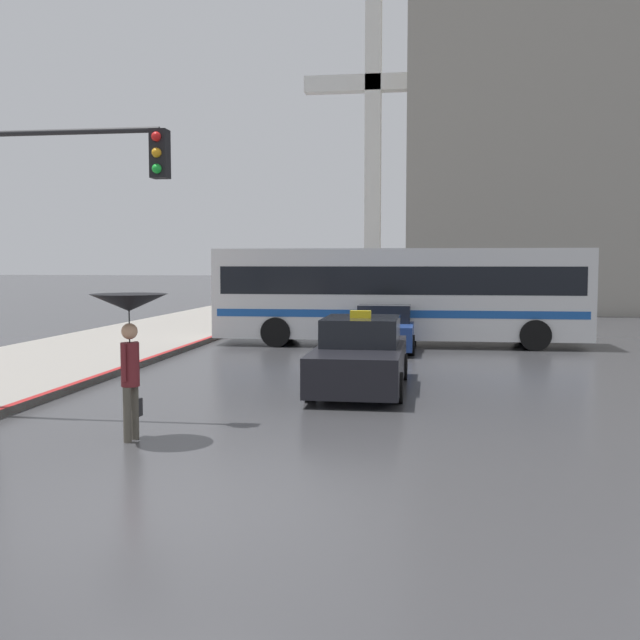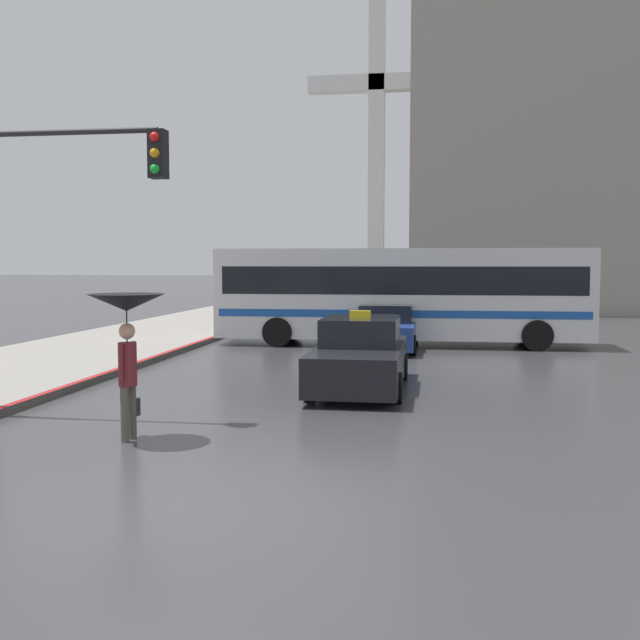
{
  "view_description": "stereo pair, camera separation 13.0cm",
  "coord_description": "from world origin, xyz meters",
  "px_view_note": "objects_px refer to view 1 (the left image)",
  "views": [
    {
      "loc": [
        2.87,
        -7.55,
        2.7
      ],
      "look_at": [
        0.44,
        9.23,
        1.4
      ],
      "focal_mm": 42.0,
      "sensor_mm": 36.0,
      "label": 1
    },
    {
      "loc": [
        2.99,
        -7.54,
        2.7
      ],
      "look_at": [
        0.44,
        9.23,
        1.4
      ],
      "focal_mm": 42.0,
      "sensor_mm": 36.0,
      "label": 2
    }
  ],
  "objects_px": {
    "taxi": "(361,357)",
    "pedestrian_with_umbrella": "(129,319)",
    "city_bus": "(399,292)",
    "sedan_red": "(385,329)",
    "traffic_light": "(60,208)",
    "monument_cross": "(373,132)"
  },
  "relations": [
    {
      "from": "pedestrian_with_umbrella",
      "to": "traffic_light",
      "type": "distance_m",
      "value": 2.86
    },
    {
      "from": "pedestrian_with_umbrella",
      "to": "traffic_light",
      "type": "height_order",
      "value": "traffic_light"
    },
    {
      "from": "taxi",
      "to": "city_bus",
      "type": "bearing_deg",
      "value": -93.05
    },
    {
      "from": "pedestrian_with_umbrella",
      "to": "monument_cross",
      "type": "distance_m",
      "value": 33.78
    },
    {
      "from": "monument_cross",
      "to": "city_bus",
      "type": "bearing_deg",
      "value": -83.07
    },
    {
      "from": "city_bus",
      "to": "monument_cross",
      "type": "relative_size",
      "value": 0.67
    },
    {
      "from": "taxi",
      "to": "sedan_red",
      "type": "xyz_separation_m",
      "value": [
        0.09,
        7.42,
        -0.05
      ]
    },
    {
      "from": "city_bus",
      "to": "taxi",
      "type": "bearing_deg",
      "value": -3.84
    },
    {
      "from": "pedestrian_with_umbrella",
      "to": "city_bus",
      "type": "bearing_deg",
      "value": -5.53
    },
    {
      "from": "city_bus",
      "to": "monument_cross",
      "type": "bearing_deg",
      "value": -173.86
    },
    {
      "from": "pedestrian_with_umbrella",
      "to": "monument_cross",
      "type": "height_order",
      "value": "monument_cross"
    },
    {
      "from": "sedan_red",
      "to": "city_bus",
      "type": "relative_size",
      "value": 0.36
    },
    {
      "from": "sedan_red",
      "to": "taxi",
      "type": "bearing_deg",
      "value": 89.33
    },
    {
      "from": "sedan_red",
      "to": "city_bus",
      "type": "height_order",
      "value": "city_bus"
    },
    {
      "from": "traffic_light",
      "to": "monument_cross",
      "type": "xyz_separation_m",
      "value": [
        3.0,
        31.34,
        6.53
      ]
    },
    {
      "from": "traffic_light",
      "to": "city_bus",
      "type": "bearing_deg",
      "value": 67.33
    },
    {
      "from": "sedan_red",
      "to": "city_bus",
      "type": "distance_m",
      "value": 1.84
    },
    {
      "from": "pedestrian_with_umbrella",
      "to": "monument_cross",
      "type": "bearing_deg",
      "value": 6.35
    },
    {
      "from": "taxi",
      "to": "monument_cross",
      "type": "height_order",
      "value": "monument_cross"
    },
    {
      "from": "traffic_light",
      "to": "monument_cross",
      "type": "bearing_deg",
      "value": 84.54
    },
    {
      "from": "sedan_red",
      "to": "monument_cross",
      "type": "xyz_separation_m",
      "value": [
        -1.89,
        20.13,
        9.51
      ]
    },
    {
      "from": "taxi",
      "to": "pedestrian_with_umbrella",
      "type": "distance_m",
      "value": 6.1
    }
  ]
}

